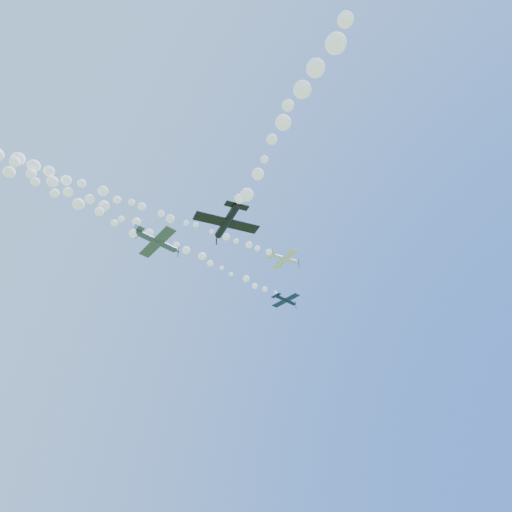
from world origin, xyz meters
TOP-DOWN VIEW (x-y plane):
  - plane_white at (13.59, -3.13)m, footprint 6.64×7.01m
  - smoke_trail_white at (-21.23, 2.00)m, footprint 65.76×11.76m
  - plane_navy at (21.09, 5.00)m, footprint 6.28×6.56m
  - smoke_trail_navy at (-23.73, 2.67)m, footprint 85.92×6.63m
  - plane_grey at (-10.62, -2.96)m, footprint 7.36×7.68m
  - plane_black at (-8.58, -17.05)m, footprint 7.75×7.32m

SIDE VIEW (x-z plane):
  - plane_black at x=-8.58m, z-range 34.20..36.16m
  - plane_grey at x=-10.62m, z-range 39.31..41.47m
  - smoke_trail_navy at x=-23.73m, z-range 45.94..48.45m
  - plane_navy at x=21.09m, z-range 46.57..48.24m
  - smoke_trail_white at x=-21.23m, z-range 47.40..50.23m
  - plane_white at x=13.59m, z-range 48.25..50.02m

